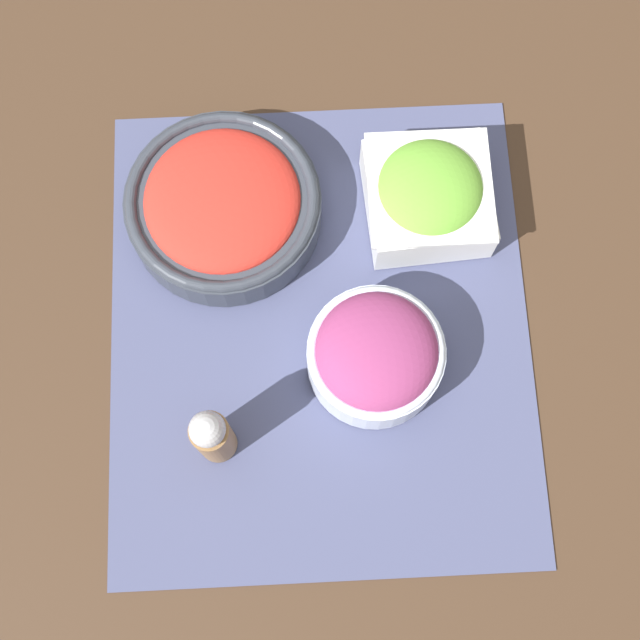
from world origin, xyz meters
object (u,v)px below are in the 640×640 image
Objects in this scene: tomato_bowl at (223,205)px; pepper_shaker at (212,436)px; lettuce_bowl at (428,195)px; onion_bowl at (376,355)px.

tomato_bowl is 1.84× the size of pepper_shaker.
lettuce_bowl is 0.65× the size of tomato_bowl.
tomato_bowl is 0.23m from pepper_shaker.
lettuce_bowl is at bearing 137.09° from pepper_shaker.
onion_bowl is at bearing -21.31° from lettuce_bowl.
lettuce_bowl is 0.31m from pepper_shaker.
lettuce_bowl is at bearing 158.69° from onion_bowl.
onion_bowl is 1.02× the size of lettuce_bowl.
pepper_shaker is at bearing -2.86° from tomato_bowl.
tomato_bowl is (-0.16, -0.14, -0.01)m from onion_bowl.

